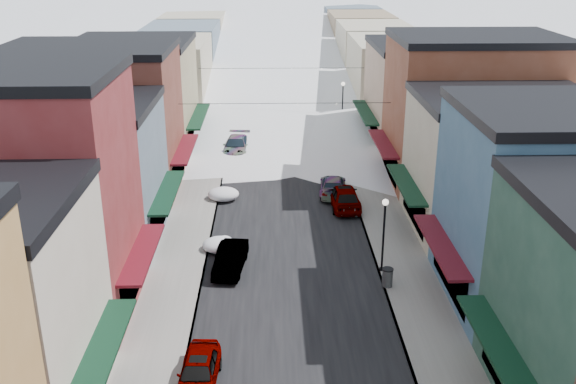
{
  "coord_description": "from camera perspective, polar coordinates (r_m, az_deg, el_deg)",
  "views": [
    {
      "loc": [
        -1.07,
        -8.53,
        17.66
      ],
      "look_at": [
        0.0,
        31.1,
        2.3
      ],
      "focal_mm": 40.0,
      "sensor_mm": 36.0,
      "label": 1
    }
  ],
  "objects": [
    {
      "name": "road",
      "position": [
        70.78,
        -0.63,
        6.73
      ],
      "size": [
        10.0,
        160.0,
        0.01
      ],
      "primitive_type": "cube",
      "color": "black",
      "rests_on": "ground"
    },
    {
      "name": "sidewalk_left",
      "position": [
        70.97,
        -6.01,
        6.71
      ],
      "size": [
        3.2,
        160.0,
        0.15
      ],
      "primitive_type": "cube",
      "color": "gray",
      "rests_on": "ground"
    },
    {
      "name": "sidewalk_right",
      "position": [
        71.17,
        4.72,
        6.79
      ],
      "size": [
        3.2,
        160.0,
        0.15
      ],
      "primitive_type": "cube",
      "color": "gray",
      "rests_on": "ground"
    },
    {
      "name": "curb_left",
      "position": [
        70.86,
        -4.75,
        6.73
      ],
      "size": [
        0.1,
        160.0,
        0.15
      ],
      "primitive_type": "cube",
      "color": "slate",
      "rests_on": "ground"
    },
    {
      "name": "curb_right",
      "position": [
        71.02,
        3.47,
        6.8
      ],
      "size": [
        0.1,
        160.0,
        0.15
      ],
      "primitive_type": "cube",
      "color": "slate",
      "rests_on": "ground"
    },
    {
      "name": "bldg_l_brick_near",
      "position": [
        33.65,
        -23.47,
        -0.47
      ],
      "size": [
        12.3,
        8.2,
        12.5
      ],
      "color": "maroon",
      "rests_on": "ground"
    },
    {
      "name": "bldg_l_grayblue",
      "position": [
        41.58,
        -18.42,
        1.61
      ],
      "size": [
        11.3,
        9.2,
        9.0
      ],
      "color": "slate",
      "rests_on": "ground"
    },
    {
      "name": "bldg_l_brick_far",
      "position": [
        49.85,
        -16.86,
        6.15
      ],
      "size": [
        13.3,
        9.2,
        11.0
      ],
      "color": "brown",
      "rests_on": "ground"
    },
    {
      "name": "bldg_l_tan",
      "position": [
        59.19,
        -13.47,
        8.25
      ],
      "size": [
        11.3,
        11.2,
        10.0
      ],
      "color": "tan",
      "rests_on": "ground"
    },
    {
      "name": "bldg_r_blue",
      "position": [
        35.06,
        22.58,
        -1.25
      ],
      "size": [
        11.3,
        9.2,
        10.5
      ],
      "color": "#365C7A",
      "rests_on": "ground"
    },
    {
      "name": "bldg_r_cream",
      "position": [
        43.31,
        18.48,
        2.37
      ],
      "size": [
        12.3,
        9.2,
        9.0
      ],
      "color": "#B8B094",
      "rests_on": "ground"
    },
    {
      "name": "bldg_r_brick_far",
      "position": [
        51.32,
        15.92,
        6.95
      ],
      "size": [
        13.3,
        9.2,
        11.5
      ],
      "color": "brown",
      "rests_on": "ground"
    },
    {
      "name": "bldg_r_tan",
      "position": [
        60.66,
        12.22,
        8.41
      ],
      "size": [
        11.3,
        11.2,
        9.5
      ],
      "color": "tan",
      "rests_on": "ground"
    },
    {
      "name": "distant_blocks",
      "position": [
        92.55,
        -0.89,
        12.68
      ],
      "size": [
        34.0,
        55.0,
        8.0
      ],
      "color": "gray",
      "rests_on": "ground"
    },
    {
      "name": "overhead_cables",
      "position": [
        57.2,
        -0.45,
        9.61
      ],
      "size": [
        16.4,
        15.04,
        0.04
      ],
      "color": "black",
      "rests_on": "ground"
    },
    {
      "name": "car_silver_sedan",
      "position": [
        28.52,
        -7.96,
        -15.56
      ],
      "size": [
        1.87,
        4.19,
        1.4
      ],
      "primitive_type": "imported",
      "rotation": [
        0.0,
        0.0,
        -0.05
      ],
      "color": "#95989D",
      "rests_on": "ground"
    },
    {
      "name": "car_dark_hatch",
      "position": [
        37.37,
        -5.13,
        -5.9
      ],
      "size": [
        2.0,
        4.43,
        1.41
      ],
      "primitive_type": "imported",
      "rotation": [
        0.0,
        0.0,
        -0.12
      ],
      "color": "black",
      "rests_on": "ground"
    },
    {
      "name": "car_silver_wagon",
      "position": [
        57.71,
        -4.61,
        4.11
      ],
      "size": [
        2.65,
        5.61,
        1.58
      ],
      "primitive_type": "imported",
      "rotation": [
        0.0,
        0.0,
        -0.08
      ],
      "color": "#9A9CA1",
      "rests_on": "ground"
    },
    {
      "name": "car_gray_suv",
      "position": [
        45.98,
        5.01,
        -0.35
      ],
      "size": [
        2.23,
        5.09,
        1.71
      ],
      "primitive_type": "imported",
      "rotation": [
        0.0,
        0.0,
        3.18
      ],
      "color": "gray",
      "rests_on": "ground"
    },
    {
      "name": "car_black_sedan",
      "position": [
        48.38,
        4.0,
        0.58
      ],
      "size": [
        2.41,
        4.93,
        1.38
      ],
      "primitive_type": "imported",
      "rotation": [
        0.0,
        0.0,
        3.04
      ],
      "color": "black",
      "rests_on": "ground"
    },
    {
      "name": "car_lane_silver",
      "position": [
        65.04,
        -1.29,
        6.07
      ],
      "size": [
        1.71,
        4.23,
        1.44
      ],
      "primitive_type": "imported",
      "rotation": [
        0.0,
        0.0,
        -0.0
      ],
      "color": "#AFB1B8",
      "rests_on": "ground"
    },
    {
      "name": "car_lane_white",
      "position": [
        85.58,
        0.52,
        9.77
      ],
      "size": [
        2.97,
        5.57,
        1.49
      ],
      "primitive_type": "imported",
      "rotation": [
        0.0,
        0.0,
        3.24
      ],
      "color": "#B9B9BB",
      "rests_on": "ground"
    },
    {
      "name": "trash_can",
      "position": [
        35.71,
        8.83,
        -7.48
      ],
      "size": [
        0.62,
        0.62,
        1.05
      ],
      "color": "#525456",
      "rests_on": "sidewalk_right"
    },
    {
      "name": "streetlamp_near",
      "position": [
        36.35,
        8.53,
        -3.01
      ],
      "size": [
        0.36,
        0.36,
        4.39
      ],
      "color": "black",
      "rests_on": "sidewalk_right"
    },
    {
      "name": "streetlamp_far",
      "position": [
        65.58,
        4.88,
        8.25
      ],
      "size": [
        0.39,
        0.39,
        4.64
      ],
      "color": "black",
      "rests_on": "sidewalk_right"
    },
    {
      "name": "snow_pile_mid",
      "position": [
        39.74,
        -6.05,
        -4.65
      ],
      "size": [
        2.12,
        2.51,
        0.9
      ],
      "color": "white",
      "rests_on": "ground"
    },
    {
      "name": "snow_pile_far",
      "position": [
        47.5,
        -5.73,
        -0.17
      ],
      "size": [
        2.28,
        2.61,
        0.97
      ],
      "color": "white",
      "rests_on": "ground"
    }
  ]
}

